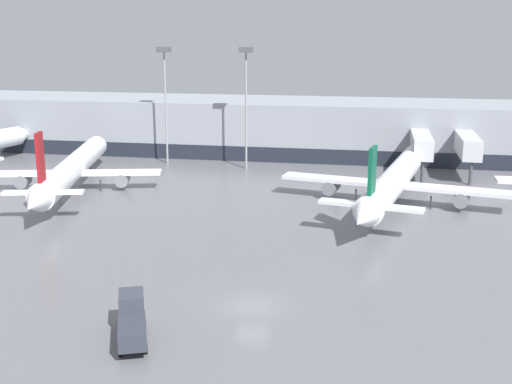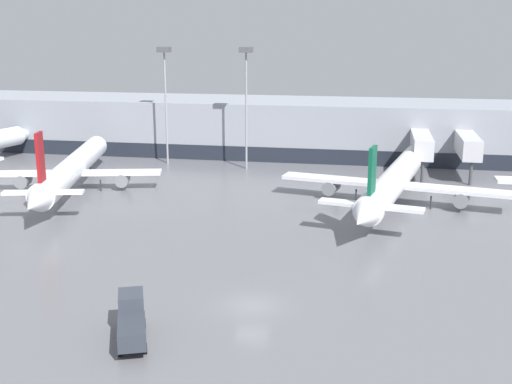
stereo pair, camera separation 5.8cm
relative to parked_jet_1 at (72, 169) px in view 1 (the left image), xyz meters
The scene contains 7 objects.
ground_plane 43.58m from the parked_jet_1, 46.48° to the right, with size 320.00×320.00×0.00m, color slate.
terminal_building 42.84m from the parked_jet_1, 45.08° to the left, with size 160.00×27.51×9.00m.
parked_jet_1 is the anchor object (origin of this frame).
parked_jet_2 41.19m from the parked_jet_1, ahead, with size 27.80×39.56×9.29m.
service_truck_1 44.80m from the parked_jet_1, 59.13° to the right, with size 3.81×6.19×2.77m.
apron_light_mast_3 28.44m from the parked_jet_1, 40.87° to the left, with size 1.80×1.80×17.99m.
apron_light_mast_4 22.96m from the parked_jet_1, 70.38° to the left, with size 1.80×1.80×17.90m.
Camera 1 is at (8.50, -44.44, 20.41)m, focal length 45.00 mm.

